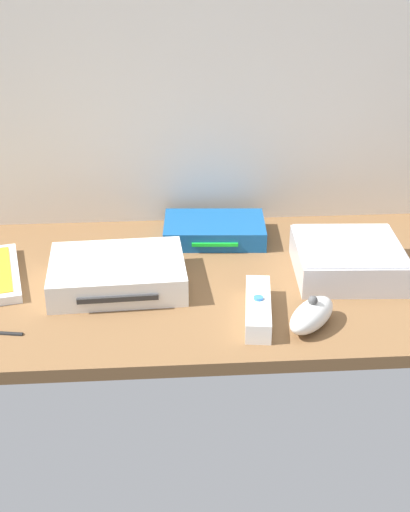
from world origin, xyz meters
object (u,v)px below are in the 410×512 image
game_console (117,273)px  mini_computer (347,258)px  remote_wand (258,308)px  remote_nunchuk (312,315)px  network_router (214,230)px

game_console → mini_computer: bearing=0.3°
remote_wand → remote_nunchuk: 7.95cm
game_console → remote_wand: 23.62cm
game_console → mini_computer: 37.34cm
remote_nunchuk → mini_computer: bearing=100.3°
game_console → network_router: game_console is taller
mini_computer → network_router: bearing=144.6°
mini_computer → remote_nunchuk: 18.76cm
mini_computer → remote_wand: 21.02cm
game_console → mini_computer: size_ratio=1.21×
mini_computer → game_console: bearing=-177.0°
network_router → remote_wand: bearing=-77.7°
mini_computer → remote_nunchuk: (-9.21, -16.33, -0.60)cm
remote_nunchuk → network_router: bearing=149.9°
mini_computer → network_router: 25.28cm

